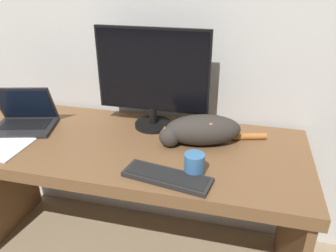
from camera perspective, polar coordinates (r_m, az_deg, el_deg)
The scene contains 9 objects.
wall_back at distance 1.86m, azimuth -3.63°, elevation 17.79°, with size 6.40×0.06×2.60m.
desk at distance 1.72m, azimuth -7.17°, elevation -7.18°, with size 1.78×0.71×0.78m.
monitor at distance 1.70m, azimuth -2.74°, elevation 8.50°, with size 0.59×0.20×0.53m.
laptop at distance 1.92m, azimuth -23.65°, elevation 1.04°, with size 0.36×0.31×0.23m.
external_keyboard at distance 1.36m, azimuth -0.17°, elevation -8.87°, with size 0.38×0.18×0.02m.
cat at distance 1.60m, azimuth 5.75°, elevation -0.63°, with size 0.51×0.27×0.15m.
coffee_mug at distance 1.37m, azimuth 4.59°, elevation -6.69°, with size 0.09×0.09×0.10m.
paper_notepad at distance 1.76m, azimuth -26.36°, elevation -3.41°, with size 0.19×0.24×0.01m.
small_toy at distance 1.73m, azimuth 9.04°, elevation -0.57°, with size 0.05×0.05×0.05m.
Camera 1 is at (0.55, -0.98, 1.56)m, focal length 35.00 mm.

